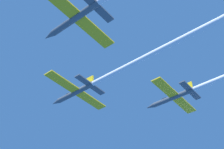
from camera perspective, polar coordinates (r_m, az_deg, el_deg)
jet_lead at (r=52.66m, az=3.07°, el=1.66°), size 15.66×47.48×2.59m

